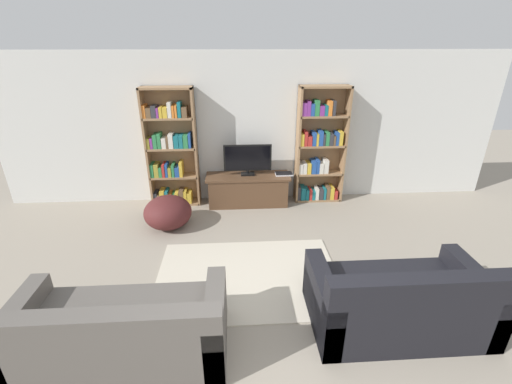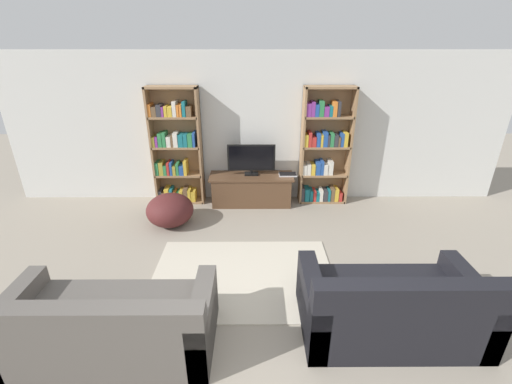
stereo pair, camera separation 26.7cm
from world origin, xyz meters
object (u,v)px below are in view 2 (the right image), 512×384
Objects in this scene: bookshelf_left at (176,150)px; bookshelf_right at (324,150)px; couch_right_sofa at (391,308)px; television at (251,159)px; laptop at (288,174)px; couch_left_sectional at (110,326)px; tv_stand at (251,189)px; beanbag_ottoman at (170,210)px.

bookshelf_left is 2.59m from bookshelf_right.
couch_right_sofa is at bearing -87.39° from bookshelf_right.
television is 2.67× the size of laptop.
bookshelf_left is 2.47× the size of television.
bookshelf_left reaches higher than couch_left_sectional.
bookshelf_right is 1.45m from tv_stand.
tv_stand is at bearing -173.99° from bookshelf_right.
bookshelf_right is 4.28m from couch_left_sectional.
laptop is 3.77m from couch_left_sectional.
beanbag_ottoman is (0.02, -0.90, -0.73)m from bookshelf_left.
television is 0.70m from laptop.
couch_right_sofa reaches higher than tv_stand.
tv_stand is 1.51m from beanbag_ottoman.
couch_right_sofa is (0.14, -3.14, -0.68)m from bookshelf_right.
laptop is 0.16× the size of couch_left_sectional.
beanbag_ottoman is at bearing -160.62° from bookshelf_right.
bookshelf_left reaches higher than laptop.
bookshelf_right is 2.81m from beanbag_ottoman.
bookshelf_left is at bearing 174.20° from tv_stand.
bookshelf_right is 6.61× the size of laptop.
television is 3.54m from couch_left_sectional.
couch_left_sectional is (-1.96, -3.21, -0.29)m from laptop.
bookshelf_left is at bearing 91.47° from beanbag_ottoman.
laptop is at bearing 0.77° from tv_stand.
bookshelf_left reaches higher than beanbag_ottoman.
couch_left_sectional is 2.44m from beanbag_ottoman.
bookshelf_left and bookshelf_right have the same top height.
couch_left_sectional is (0.00, -3.34, -0.71)m from bookshelf_left.
television is at bearing 31.89° from beanbag_ottoman.
couch_left_sectional is at bearing -121.37° from laptop.
beanbag_ottoman is at bearing -149.33° from tv_stand.
laptop reaches higher than tv_stand.
television is at bearing 114.92° from couch_right_sofa.
tv_stand is 1.99× the size of beanbag_ottoman.
television is at bearing 90.00° from tv_stand.
couch_left_sectional is at bearing -127.75° from bookshelf_right.
bookshelf_left is 4.22m from couch_right_sofa.
laptop reaches higher than beanbag_ottoman.
bookshelf_right is at bearing 19.38° from beanbag_ottoman.
laptop is (1.96, -0.13, -0.42)m from bookshelf_left.
beanbag_ottoman is at bearing -148.11° from television.
laptop is 0.18× the size of couch_right_sofa.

